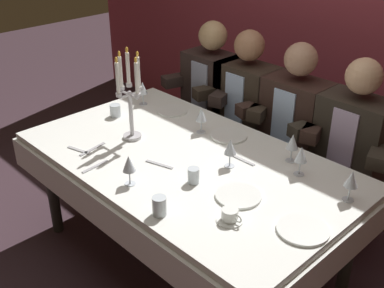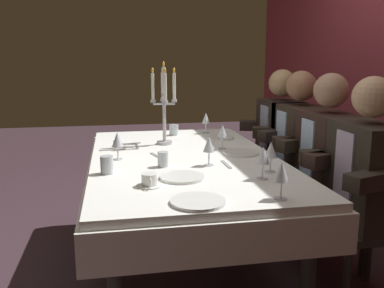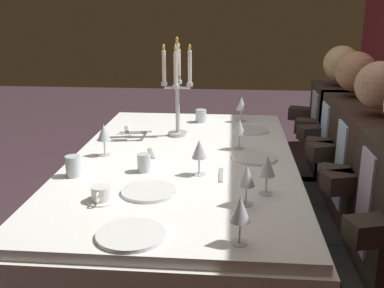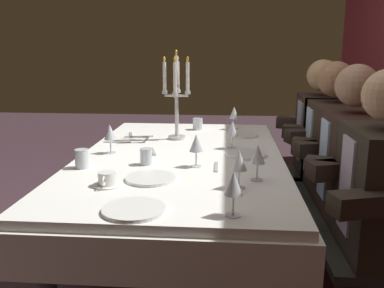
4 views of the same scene
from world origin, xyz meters
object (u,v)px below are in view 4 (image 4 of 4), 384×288
at_px(dinner_plate_1, 134,209).
at_px(wine_glass_0, 234,114).
at_px(candelabra, 177,98).
at_px(seated_diner_1, 332,146).
at_px(dinner_plate_2, 243,135).
at_px(dining_table, 181,175).
at_px(water_tumbler_2, 82,159).
at_px(coffee_cup_0, 107,180).
at_px(wine_glass_3, 232,129).
at_px(seated_diner_0, 320,134).
at_px(dinner_plate_3, 247,154).
at_px(water_tumbler_0, 146,156).
at_px(wine_glass_4, 239,162).
at_px(seated_diner_3, 381,192).
at_px(wine_glass_2, 196,144).
at_px(water_tumbler_1, 198,124).
at_px(wine_glass_1, 110,133).
at_px(seated_diner_2, 351,164).
at_px(dinner_plate_0, 151,178).
at_px(wine_glass_5, 234,185).
at_px(wine_glass_6, 258,155).

relative_size(dinner_plate_1, wine_glass_0, 1.42).
bearing_deg(wine_glass_0, candelabra, -46.17).
distance_m(wine_glass_0, seated_diner_1, 0.75).
distance_m(dinner_plate_2, wine_glass_0, 0.27).
distance_m(dining_table, water_tumbler_2, 0.57).
height_order(wine_glass_0, coffee_cup_0, wine_glass_0).
distance_m(wine_glass_3, seated_diner_0, 0.78).
height_order(dinner_plate_3, water_tumbler_0, water_tumbler_0).
bearing_deg(wine_glass_3, candelabra, -123.62).
height_order(wine_glass_4, water_tumbler_0, wine_glass_4).
distance_m(dinner_plate_3, seated_diner_3, 0.75).
xyz_separation_m(wine_glass_2, wine_glass_3, (-0.40, 0.18, 0.00)).
bearing_deg(water_tumbler_1, seated_diner_1, 63.73).
bearing_deg(water_tumbler_0, wine_glass_0, 154.92).
bearing_deg(water_tumbler_2, seated_diner_3, 80.34).
bearing_deg(seated_diner_0, candelabra, -75.33).
bearing_deg(dinner_plate_1, dinner_plate_2, 161.90).
xyz_separation_m(wine_glass_1, seated_diner_0, (-0.65, 1.28, -0.12)).
xyz_separation_m(dinner_plate_3, seated_diner_0, (-0.64, 0.53, -0.01)).
bearing_deg(dinner_plate_3, wine_glass_2, -47.16).
bearing_deg(seated_diner_2, wine_glass_1, -94.65).
xyz_separation_m(water_tumbler_0, coffee_cup_0, (0.34, -0.10, -0.02)).
bearing_deg(dinner_plate_1, dinner_plate_0, -179.22).
distance_m(wine_glass_0, seated_diner_2, 1.05).
bearing_deg(wine_glass_0, seated_diner_2, 34.21).
height_order(dinner_plate_2, wine_glass_2, wine_glass_2).
bearing_deg(wine_glass_5, candelabra, -164.51).
relative_size(dinner_plate_0, seated_diner_1, 0.18).
bearing_deg(dinner_plate_3, seated_diner_1, 119.77).
height_order(wine_glass_3, water_tumbler_1, wine_glass_3).
xyz_separation_m(wine_glass_5, coffee_cup_0, (-0.29, -0.53, -0.09)).
bearing_deg(wine_glass_0, water_tumbler_2, -35.56).
distance_m(dinner_plate_0, dinner_plate_1, 0.37).
bearing_deg(wine_glass_1, candelabra, 141.00).
bearing_deg(wine_glass_5, dinner_plate_1, -92.36).
relative_size(wine_glass_1, wine_glass_6, 1.00).
distance_m(dinner_plate_3, seated_diner_1, 0.61).
height_order(dining_table, seated_diner_1, seated_diner_1).
distance_m(wine_glass_4, wine_glass_5, 0.30).
distance_m(water_tumbler_0, seated_diner_2, 1.05).
distance_m(dinner_plate_2, dinner_plate_3, 0.51).
distance_m(wine_glass_2, water_tumbler_2, 0.56).
bearing_deg(dinner_plate_0, candelabra, 178.93).
bearing_deg(dining_table, seated_diner_0, 126.30).
distance_m(wine_glass_5, seated_diner_1, 1.31).
distance_m(wine_glass_4, seated_diner_0, 1.33).
bearing_deg(wine_glass_0, seated_diner_1, 52.63).
bearing_deg(water_tumbler_2, wine_glass_1, 168.70).
xyz_separation_m(candelabra, wine_glass_1, (0.40, -0.32, -0.15)).
relative_size(wine_glass_4, seated_diner_2, 0.13).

